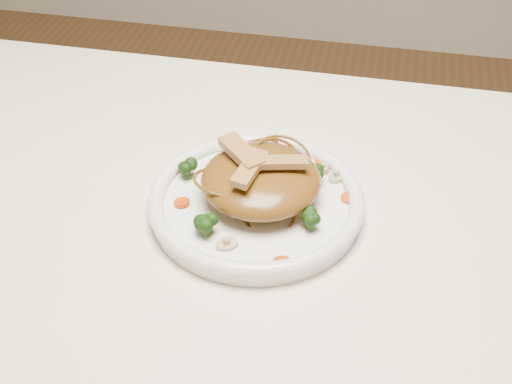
# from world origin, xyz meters

# --- Properties ---
(table) EXTENTS (1.20, 0.80, 0.75)m
(table) POSITION_xyz_m (0.00, 0.00, 0.65)
(table) COLOR white
(table) RESTS_ON ground
(plate) EXTENTS (0.30, 0.30, 0.02)m
(plate) POSITION_xyz_m (-0.01, 0.04, 0.76)
(plate) COLOR white
(plate) RESTS_ON table
(noodle_mound) EXTENTS (0.19, 0.19, 0.05)m
(noodle_mound) POSITION_xyz_m (-0.01, 0.05, 0.79)
(noodle_mound) COLOR brown
(noodle_mound) RESTS_ON plate
(chicken_a) EXTENTS (0.06, 0.04, 0.01)m
(chicken_a) POSITION_xyz_m (0.02, 0.05, 0.82)
(chicken_a) COLOR #AC8551
(chicken_a) RESTS_ON noodle_mound
(chicken_b) EXTENTS (0.07, 0.07, 0.01)m
(chicken_b) POSITION_xyz_m (-0.03, 0.06, 0.83)
(chicken_b) COLOR #AC8551
(chicken_b) RESTS_ON noodle_mound
(chicken_c) EXTENTS (0.03, 0.07, 0.01)m
(chicken_c) POSITION_xyz_m (-0.02, 0.03, 0.82)
(chicken_c) COLOR #AC8551
(chicken_c) RESTS_ON noodle_mound
(broccoli_0) EXTENTS (0.03, 0.03, 0.03)m
(broccoli_0) POSITION_xyz_m (0.05, 0.09, 0.78)
(broccoli_0) COLOR #15340A
(broccoli_0) RESTS_ON plate
(broccoli_1) EXTENTS (0.03, 0.03, 0.03)m
(broccoli_1) POSITION_xyz_m (-0.11, 0.07, 0.78)
(broccoli_1) COLOR #15340A
(broccoli_1) RESTS_ON plate
(broccoli_2) EXTENTS (0.03, 0.03, 0.03)m
(broccoli_2) POSITION_xyz_m (-0.06, -0.03, 0.78)
(broccoli_2) COLOR #15340A
(broccoli_2) RESTS_ON plate
(broccoli_3) EXTENTS (0.03, 0.03, 0.03)m
(broccoli_3) POSITION_xyz_m (0.06, 0.01, 0.78)
(broccoli_3) COLOR #15340A
(broccoli_3) RESTS_ON plate
(carrot_0) EXTENTS (0.02, 0.02, 0.00)m
(carrot_0) POSITION_xyz_m (0.06, 0.13, 0.77)
(carrot_0) COLOR #B74306
(carrot_0) RESTS_ON plate
(carrot_1) EXTENTS (0.02, 0.02, 0.00)m
(carrot_1) POSITION_xyz_m (-0.10, 0.02, 0.77)
(carrot_1) COLOR #B74306
(carrot_1) RESTS_ON plate
(carrot_2) EXTENTS (0.02, 0.02, 0.00)m
(carrot_2) POSITION_xyz_m (0.10, 0.07, 0.77)
(carrot_2) COLOR #B74306
(carrot_2) RESTS_ON plate
(carrot_3) EXTENTS (0.02, 0.02, 0.00)m
(carrot_3) POSITION_xyz_m (-0.05, 0.14, 0.77)
(carrot_3) COLOR #B74306
(carrot_3) RESTS_ON plate
(carrot_4) EXTENTS (0.02, 0.02, 0.00)m
(carrot_4) POSITION_xyz_m (0.04, -0.06, 0.77)
(carrot_4) COLOR #B74306
(carrot_4) RESTS_ON plate
(mushroom_0) EXTENTS (0.04, 0.04, 0.01)m
(mushroom_0) POSITION_xyz_m (-0.03, -0.04, 0.77)
(mushroom_0) COLOR #C4AC93
(mushroom_0) RESTS_ON plate
(mushroom_1) EXTENTS (0.03, 0.03, 0.01)m
(mushroom_1) POSITION_xyz_m (0.08, 0.11, 0.77)
(mushroom_1) COLOR #C4AC93
(mushroom_1) RESTS_ON plate
(mushroom_2) EXTENTS (0.04, 0.04, 0.01)m
(mushroom_2) POSITION_xyz_m (-0.12, 0.09, 0.77)
(mushroom_2) COLOR #C4AC93
(mushroom_2) RESTS_ON plate
(mushroom_3) EXTENTS (0.03, 0.03, 0.01)m
(mushroom_3) POSITION_xyz_m (0.06, 0.12, 0.77)
(mushroom_3) COLOR #C4AC93
(mushroom_3) RESTS_ON plate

